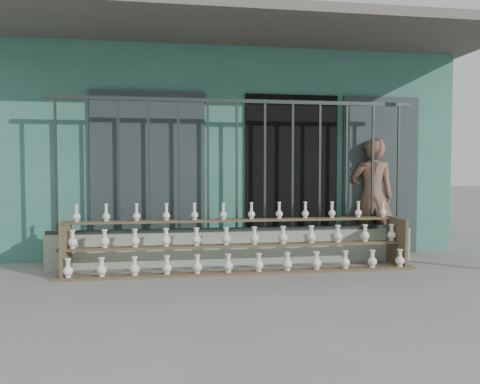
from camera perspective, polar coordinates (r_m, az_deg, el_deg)
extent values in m
plane|color=slate|center=(5.25, 1.69, -11.49)|extent=(60.00, 60.00, 0.00)
cube|color=#336D5C|center=(9.35, -3.07, 4.62)|extent=(7.00, 5.00, 3.20)
cube|color=black|center=(7.06, 6.23, 1.98)|extent=(1.40, 0.12, 2.40)
cube|color=#202B2B|center=(6.79, -11.08, 1.92)|extent=(1.60, 0.08, 2.40)
cube|color=#202B2B|center=(7.51, 16.69, 1.93)|extent=(1.20, 0.08, 2.40)
cube|color=#59544C|center=(6.54, -0.28, 19.25)|extent=(7.40, 2.00, 0.12)
cube|color=#91A18A|center=(6.46, -0.41, -6.76)|extent=(5.00, 0.20, 0.45)
cube|color=#283330|center=(6.46, -21.53, 3.08)|extent=(0.03, 0.03, 1.80)
cube|color=#283330|center=(6.39, -18.09, 3.14)|extent=(0.03, 0.03, 1.80)
cube|color=#283330|center=(6.34, -14.59, 3.19)|extent=(0.03, 0.03, 1.80)
cube|color=#283330|center=(6.31, -11.05, 3.23)|extent=(0.03, 0.03, 1.80)
cube|color=#283330|center=(6.30, -7.48, 3.26)|extent=(0.03, 0.03, 1.80)
cube|color=#283330|center=(6.33, -3.93, 3.27)|extent=(0.03, 0.03, 1.80)
cube|color=#283330|center=(6.37, -0.41, 3.27)|extent=(0.03, 0.03, 1.80)
cube|color=#283330|center=(6.44, 3.05, 3.26)|extent=(0.03, 0.03, 1.80)
cube|color=#283330|center=(6.53, 6.42, 3.24)|extent=(0.03, 0.03, 1.80)
cube|color=#283330|center=(6.64, 9.69, 3.21)|extent=(0.03, 0.03, 1.80)
cube|color=#283330|center=(6.78, 12.84, 3.17)|extent=(0.03, 0.03, 1.80)
cube|color=#283330|center=(6.93, 15.86, 3.12)|extent=(0.03, 0.03, 1.80)
cube|color=#283330|center=(7.10, 18.74, 3.07)|extent=(0.03, 0.03, 1.80)
cube|color=#283330|center=(6.44, -0.41, 11.04)|extent=(5.00, 0.04, 0.05)
cube|color=#283330|center=(6.42, -0.41, -4.56)|extent=(5.00, 0.04, 0.05)
cube|color=brown|center=(5.86, 0.41, -9.82)|extent=(4.50, 0.18, 0.03)
cube|color=brown|center=(6.05, 0.03, -6.54)|extent=(4.50, 0.18, 0.03)
cube|color=brown|center=(6.26, -0.32, -3.46)|extent=(4.50, 0.18, 0.03)
cube|color=brown|center=(6.11, -20.47, -6.57)|extent=(0.04, 0.55, 0.64)
cube|color=brown|center=(6.72, 18.57, -5.71)|extent=(0.04, 0.55, 0.64)
imported|color=brown|center=(7.34, 15.81, -0.58)|extent=(0.72, 0.55, 1.76)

